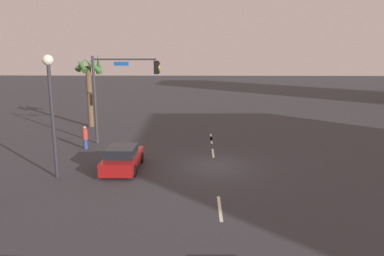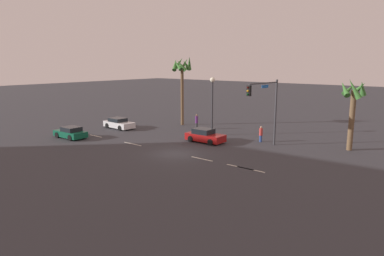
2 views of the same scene
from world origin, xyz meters
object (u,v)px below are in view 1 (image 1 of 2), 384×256
Objects in this scene: car_1 at (123,159)px; palm_tree_1 at (90,76)px; pedestrian_1 at (85,137)px; streetlamp at (51,94)px; traffic_signal at (116,85)px.

palm_tree_1 is at bearing 24.43° from car_1.
palm_tree_1 is (8.17, 2.07, 3.86)m from pedestrian_1.
streetlamp is (-1.44, 3.28, 3.91)m from car_1.
streetlamp reaches higher than traffic_signal.
pedestrian_1 is (-1.54, 1.97, -3.56)m from traffic_signal.
streetlamp is 14.35m from palm_tree_1.
car_1 is at bearing -140.82° from pedestrian_1.
car_1 is 0.60× the size of palm_tree_1.
traffic_signal is 0.96× the size of palm_tree_1.
pedestrian_1 is (5.97, 0.41, -3.69)m from streetlamp.
traffic_signal is 7.77m from palm_tree_1.
car_1 is at bearing -66.32° from streetlamp.
traffic_signal is 7.67m from streetlamp.
pedestrian_1 is 0.24× the size of palm_tree_1.
streetlamp reaches higher than pedestrian_1.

